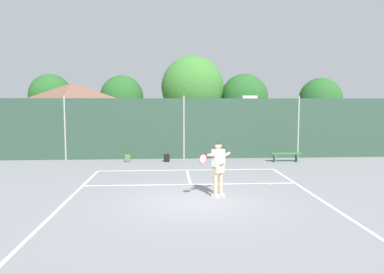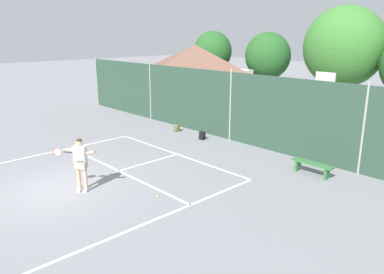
# 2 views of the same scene
# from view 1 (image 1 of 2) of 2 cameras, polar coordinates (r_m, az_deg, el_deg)

# --- Properties ---
(ground_plane) EXTENTS (120.00, 120.00, 0.00)m
(ground_plane) POSITION_cam_1_polar(r_m,az_deg,el_deg) (11.95, 0.45, -9.94)
(ground_plane) COLOR gray
(court_markings) EXTENTS (8.30, 11.10, 0.01)m
(court_markings) POSITION_cam_1_polar(r_m,az_deg,el_deg) (12.57, 0.24, -9.15)
(court_markings) COLOR white
(court_markings) RESTS_ON ground
(chainlink_fence) EXTENTS (26.09, 0.09, 3.52)m
(chainlink_fence) POSITION_cam_1_polar(r_m,az_deg,el_deg) (20.56, -1.26, 1.30)
(chainlink_fence) COLOR #284233
(chainlink_fence) RESTS_ON ground
(basketball_hoop) EXTENTS (0.90, 0.67, 3.55)m
(basketball_hoop) POSITION_cam_1_polar(r_m,az_deg,el_deg) (22.59, 8.87, 3.18)
(basketball_hoop) COLOR yellow
(basketball_hoop) RESTS_ON ground
(clubhouse_building) EXTENTS (6.95, 5.28, 4.41)m
(clubhouse_building) POSITION_cam_1_polar(r_m,az_deg,el_deg) (25.80, -17.93, 3.21)
(clubhouse_building) COLOR silver
(clubhouse_building) RESTS_ON ground
(treeline_backdrop) EXTENTS (25.13, 4.49, 6.84)m
(treeline_backdrop) POSITION_cam_1_polar(r_m,az_deg,el_deg) (29.84, 0.55, 6.74)
(treeline_backdrop) COLOR brown
(treeline_backdrop) RESTS_ON ground
(tennis_player) EXTENTS (1.15, 0.96, 1.85)m
(tennis_player) POSITION_cam_1_polar(r_m,az_deg,el_deg) (12.32, 4.03, -4.20)
(tennis_player) COLOR silver
(tennis_player) RESTS_ON ground
(tennis_ball) EXTENTS (0.07, 0.07, 0.07)m
(tennis_ball) POSITION_cam_1_polar(r_m,az_deg,el_deg) (14.43, 11.86, -7.23)
(tennis_ball) COLOR #CCE033
(tennis_ball) RESTS_ON ground
(backpack_olive) EXTENTS (0.29, 0.26, 0.46)m
(backpack_olive) POSITION_cam_1_polar(r_m,az_deg,el_deg) (19.95, -9.90, -3.23)
(backpack_olive) COLOR #566038
(backpack_olive) RESTS_ON ground
(backpack_black) EXTENTS (0.31, 0.28, 0.46)m
(backpack_black) POSITION_cam_1_polar(r_m,az_deg,el_deg) (19.71, -3.92, -3.27)
(backpack_black) COLOR black
(backpack_black) RESTS_ON ground
(courtside_bench) EXTENTS (1.60, 0.36, 0.48)m
(courtside_bench) POSITION_cam_1_polar(r_m,az_deg,el_deg) (20.24, 14.25, -2.72)
(courtside_bench) COLOR #336B38
(courtside_bench) RESTS_ON ground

